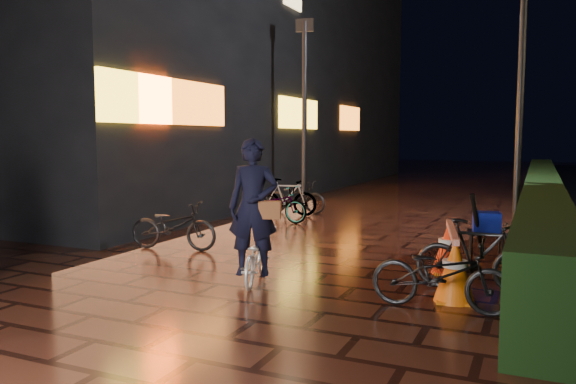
% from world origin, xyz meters
% --- Properties ---
extents(ground, '(80.00, 80.00, 0.00)m').
position_xyz_m(ground, '(0.00, 0.00, 0.00)').
color(ground, '#381911').
rests_on(ground, ground).
extents(hedge, '(0.70, 20.00, 1.00)m').
position_xyz_m(hedge, '(3.30, 8.00, 0.50)').
color(hedge, black).
rests_on(hedge, ground).
extents(storefront_block, '(12.09, 22.00, 9.00)m').
position_xyz_m(storefront_block, '(-9.50, 11.50, 4.50)').
color(storefront_block, black).
rests_on(storefront_block, ground).
extents(lamp_post_hedge, '(0.47, 0.15, 4.94)m').
position_xyz_m(lamp_post_hedge, '(2.81, 5.42, 2.72)').
color(lamp_post_hedge, black).
rests_on(lamp_post_hedge, ground).
extents(lamp_post_sf, '(0.47, 0.15, 4.93)m').
position_xyz_m(lamp_post_sf, '(-2.43, 6.94, 2.71)').
color(lamp_post_sf, black).
rests_on(lamp_post_sf, ground).
extents(cyclist, '(0.83, 1.40, 1.89)m').
position_xyz_m(cyclist, '(-0.16, -0.29, 0.70)').
color(cyclist, white).
rests_on(cyclist, ground).
extents(traffic_barrier, '(0.74, 1.84, 0.75)m').
position_xyz_m(traffic_barrier, '(2.22, 0.60, 0.37)').
color(traffic_barrier, '#EE600C').
rests_on(traffic_barrier, ground).
extents(cart_assembly, '(0.63, 0.66, 1.05)m').
position_xyz_m(cart_assembly, '(2.47, 2.50, 0.54)').
color(cart_assembly, black).
rests_on(cart_assembly, ground).
extents(parked_bikes_storefront, '(1.84, 5.76, 0.90)m').
position_xyz_m(parked_bikes_storefront, '(-2.31, 4.31, 0.42)').
color(parked_bikes_storefront, black).
rests_on(parked_bikes_storefront, ground).
extents(parked_bikes_hedge, '(1.82, 1.43, 0.90)m').
position_xyz_m(parked_bikes_hedge, '(2.39, -0.07, 0.43)').
color(parked_bikes_hedge, black).
rests_on(parked_bikes_hedge, ground).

